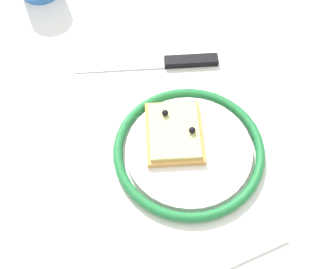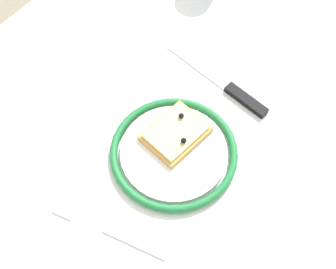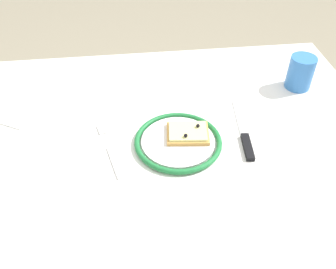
# 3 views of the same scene
# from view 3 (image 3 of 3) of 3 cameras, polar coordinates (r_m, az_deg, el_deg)

# --- Properties ---
(dining_table) EXTENTS (1.13, 0.90, 0.70)m
(dining_table) POSITION_cam_3_polar(r_m,az_deg,el_deg) (0.99, 0.74, -4.16)
(dining_table) COLOR white
(dining_table) RESTS_ON ground_plane
(plate) EXTENTS (0.22, 0.22, 0.02)m
(plate) POSITION_cam_3_polar(r_m,az_deg,el_deg) (0.92, 1.59, -1.11)
(plate) COLOR white
(plate) RESTS_ON dining_table
(pizza_slice_near) EXTENTS (0.11, 0.09, 0.03)m
(pizza_slice_near) POSITION_cam_3_polar(r_m,az_deg,el_deg) (0.92, 3.15, 0.11)
(pizza_slice_near) COLOR tan
(pizza_slice_near) RESTS_ON plate
(knife) EXTENTS (0.04, 0.24, 0.01)m
(knife) POSITION_cam_3_polar(r_m,az_deg,el_deg) (0.95, 11.95, -0.59)
(knife) COLOR silver
(knife) RESTS_ON dining_table
(fork) EXTENTS (0.06, 0.20, 0.00)m
(fork) POSITION_cam_3_polar(r_m,az_deg,el_deg) (0.92, -9.10, -2.30)
(fork) COLOR silver
(fork) RESTS_ON dining_table
(cup) EXTENTS (0.08, 0.08, 0.10)m
(cup) POSITION_cam_3_polar(r_m,az_deg,el_deg) (1.16, 19.95, 9.07)
(cup) COLOR #3372BF
(cup) RESTS_ON dining_table
(napkin) EXTENTS (0.18, 0.19, 0.00)m
(napkin) POSITION_cam_3_polar(r_m,az_deg,el_deg) (1.11, -22.23, 3.80)
(napkin) COLOR white
(napkin) RESTS_ON dining_table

